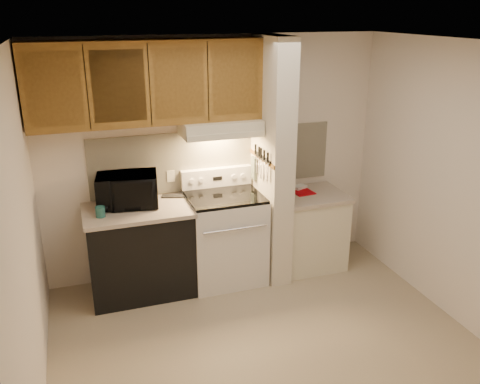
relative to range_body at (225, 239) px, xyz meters
name	(u,v)px	position (x,y,z in m)	size (l,w,h in m)	color
floor	(264,340)	(0.00, -1.16, -0.46)	(3.60, 3.60, 0.00)	tan
ceiling	(270,44)	(0.00, -1.16, 2.04)	(3.60, 3.60, 0.00)	white
wall_back	(215,158)	(0.00, 0.34, 0.79)	(3.60, 0.02, 2.50)	white
wall_left	(22,238)	(-1.80, -1.16, 0.79)	(0.02, 3.00, 2.50)	white
wall_right	(453,184)	(1.80, -1.16, 0.79)	(0.02, 3.00, 2.50)	white
backsplash	(215,159)	(0.00, 0.33, 0.78)	(2.60, 0.02, 0.63)	#F8F0CE
range_body	(225,239)	(0.00, 0.00, 0.00)	(0.76, 0.65, 0.92)	silver
oven_window	(234,248)	(0.00, -0.32, 0.04)	(0.50, 0.01, 0.30)	black
oven_handle	(235,229)	(0.00, -0.35, 0.26)	(0.02, 0.02, 0.65)	silver
cooktop	(224,196)	(0.00, 0.00, 0.48)	(0.74, 0.64, 0.03)	black
range_backguard	(216,177)	(0.00, 0.28, 0.59)	(0.76, 0.08, 0.20)	silver
range_display	(218,178)	(0.00, 0.24, 0.59)	(0.10, 0.01, 0.04)	black
range_knob_left_outer	(192,181)	(-0.28, 0.24, 0.59)	(0.05, 0.05, 0.02)	silver
range_knob_left_inner	(201,180)	(-0.18, 0.24, 0.59)	(0.05, 0.05, 0.02)	silver
range_knob_right_inner	(234,177)	(0.18, 0.24, 0.59)	(0.05, 0.05, 0.02)	silver
range_knob_right_outer	(243,176)	(0.28, 0.24, 0.59)	(0.05, 0.05, 0.02)	silver
dishwasher_front	(141,253)	(-0.88, 0.01, -0.03)	(1.00, 0.63, 0.87)	black
left_countertop	(137,210)	(-0.88, 0.01, 0.43)	(1.04, 0.67, 0.04)	#B9A895
spoon_rest	(174,196)	(-0.48, 0.21, 0.46)	(0.24, 0.08, 0.02)	black
teal_jar	(100,212)	(-1.23, -0.09, 0.50)	(0.09, 0.09, 0.10)	#245F57
outlet	(171,176)	(-0.48, 0.32, 0.64)	(0.08, 0.01, 0.12)	beige
microwave	(127,190)	(-0.95, 0.13, 0.61)	(0.58, 0.39, 0.32)	black
partition_pillar	(272,162)	(0.51, -0.01, 0.79)	(0.22, 0.70, 2.50)	beige
pillar_trim	(261,158)	(0.39, -0.01, 0.84)	(0.01, 0.70, 0.04)	olive
knife_strip	(263,158)	(0.39, -0.06, 0.86)	(0.02, 0.42, 0.04)	black
knife_blade_a	(268,173)	(0.38, -0.23, 0.76)	(0.01, 0.04, 0.16)	silver
knife_handle_a	(268,158)	(0.38, -0.23, 0.91)	(0.02, 0.02, 0.10)	black
knife_blade_b	(264,171)	(0.38, -0.14, 0.75)	(0.01, 0.04, 0.18)	silver
knife_handle_b	(264,155)	(0.38, -0.13, 0.91)	(0.02, 0.02, 0.10)	black
knife_blade_c	(261,169)	(0.38, -0.05, 0.74)	(0.01, 0.04, 0.20)	silver
knife_handle_c	(261,153)	(0.38, -0.04, 0.91)	(0.02, 0.02, 0.10)	black
knife_blade_d	(259,165)	(0.38, 0.02, 0.76)	(0.01, 0.04, 0.16)	silver
knife_handle_d	(259,152)	(0.38, 0.01, 0.91)	(0.02, 0.02, 0.10)	black
knife_blade_e	(256,164)	(0.38, 0.09, 0.75)	(0.01, 0.04, 0.18)	silver
knife_handle_e	(256,149)	(0.38, 0.12, 0.91)	(0.02, 0.02, 0.10)	black
oven_mitt	(254,168)	(0.38, 0.17, 0.69)	(0.03, 0.10, 0.24)	slate
right_cab_base	(309,231)	(0.97, -0.01, -0.06)	(0.70, 0.60, 0.81)	beige
right_countertop	(311,195)	(0.97, -0.01, 0.37)	(0.74, 0.64, 0.04)	#B9A895
red_folder	(301,191)	(0.90, 0.09, 0.39)	(0.21, 0.29, 0.01)	#A9030A
white_box	(299,187)	(0.92, 0.17, 0.41)	(0.15, 0.10, 0.04)	white
range_hood	(220,127)	(0.00, 0.12, 1.17)	(0.78, 0.44, 0.15)	beige
hood_lip	(226,136)	(0.00, -0.08, 1.12)	(0.78, 0.04, 0.06)	beige
upper_cabinets	(147,83)	(-0.69, 0.17, 1.62)	(2.18, 0.33, 0.77)	olive
cab_door_a	(53,89)	(-1.51, 0.01, 1.62)	(0.46, 0.01, 0.63)	olive
cab_gap_a	(87,88)	(-1.23, 0.01, 1.62)	(0.01, 0.01, 0.73)	black
cab_door_b	(119,86)	(-0.96, 0.01, 1.62)	(0.46, 0.01, 0.63)	olive
cab_gap_b	(150,85)	(-0.69, 0.01, 1.62)	(0.01, 0.01, 0.73)	black
cab_door_c	(179,84)	(-0.42, 0.01, 1.62)	(0.46, 0.01, 0.63)	olive
cab_gap_c	(208,82)	(-0.14, 0.01, 1.62)	(0.01, 0.01, 0.73)	black
cab_door_d	(236,81)	(0.13, 0.01, 1.62)	(0.46, 0.01, 0.63)	olive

